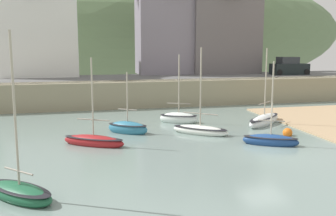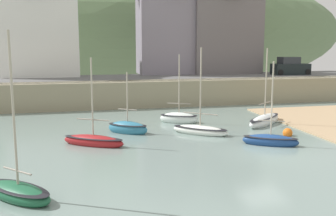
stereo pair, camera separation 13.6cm
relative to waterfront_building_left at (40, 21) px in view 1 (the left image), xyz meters
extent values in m
cube|color=gray|center=(13.01, -25.20, -8.13)|extent=(48.00, 40.00, 0.06)
cube|color=gray|center=(13.01, -8.20, -6.90)|extent=(48.00, 2.40, 2.40)
cube|color=#606060|center=(13.01, -4.50, -5.75)|extent=(48.00, 9.00, 0.10)
ellipsoid|color=#637F56|center=(14.75, 30.00, -0.11)|extent=(80.00, 44.00, 22.84)
cube|color=silver|center=(0.00, 0.00, -1.26)|extent=(7.63, 5.75, 8.88)
cube|color=gray|center=(14.32, 0.00, -1.18)|extent=(7.98, 4.22, 9.05)
cube|color=slate|center=(20.25, 0.00, -1.28)|extent=(7.92, 5.22, 8.85)
cube|color=#9D876A|center=(24.13, 4.00, -0.41)|extent=(2.80, 2.80, 10.59)
ellipsoid|color=navy|center=(14.14, -23.82, -7.88)|extent=(3.22, 2.35, 0.81)
ellipsoid|color=black|center=(14.14, -23.82, -7.66)|extent=(3.16, 2.31, 0.12)
cylinder|color=#B2A893|center=(14.14, -23.82, -5.38)|extent=(0.09, 0.09, 4.19)
cylinder|color=gray|center=(14.14, -23.82, -6.68)|extent=(1.34, 0.79, 0.07)
ellipsoid|color=white|center=(16.55, -18.33, -7.85)|extent=(4.17, 3.73, 0.93)
ellipsoid|color=black|center=(16.55, -18.33, -7.59)|extent=(4.08, 3.66, 0.12)
cylinder|color=#B2A893|center=(16.55, -18.33, -5.00)|extent=(0.09, 0.09, 4.76)
cylinder|color=gray|center=(16.55, -18.33, -6.53)|extent=(1.63, 1.38, 0.07)
ellipsoid|color=#A31E21|center=(4.20, -21.53, -7.89)|extent=(3.75, 2.86, 0.78)
ellipsoid|color=black|center=(4.20, -21.53, -7.67)|extent=(3.68, 2.80, 0.12)
cylinder|color=#B2A893|center=(4.20, -21.53, -5.29)|extent=(0.09, 0.09, 4.42)
cylinder|color=gray|center=(4.20, -21.53, -6.60)|extent=(1.80, 1.16, 0.07)
ellipsoid|color=white|center=(10.70, -16.21, -7.83)|extent=(3.06, 2.29, 0.98)
ellipsoid|color=black|center=(10.70, -16.21, -7.56)|extent=(3.00, 2.25, 0.12)
cylinder|color=#B2A893|center=(10.70, -16.21, -5.22)|extent=(0.09, 0.09, 4.24)
cylinder|color=gray|center=(10.70, -16.21, -6.68)|extent=(1.60, 0.85, 0.07)
ellipsoid|color=#1D5B3B|center=(1.07, -28.93, -7.90)|extent=(3.18, 3.27, 0.73)
ellipsoid|color=black|center=(1.07, -28.93, -7.70)|extent=(3.11, 3.20, 0.12)
cylinder|color=#B2A893|center=(1.07, -28.93, -4.68)|extent=(0.09, 0.09, 5.70)
cylinder|color=gray|center=(1.07, -28.93, -7.02)|extent=(1.17, 1.24, 0.07)
ellipsoid|color=teal|center=(6.55, -18.78, -7.83)|extent=(2.91, 2.53, 0.99)
ellipsoid|color=black|center=(6.55, -18.78, -7.55)|extent=(2.85, 2.48, 0.12)
cylinder|color=#B2A893|center=(6.55, -18.78, -5.72)|extent=(0.09, 0.09, 3.22)
cylinder|color=gray|center=(6.55, -18.78, -6.56)|extent=(1.14, 0.86, 0.07)
ellipsoid|color=white|center=(11.07, -20.17, -7.90)|extent=(3.64, 3.32, 0.72)
ellipsoid|color=black|center=(11.07, -20.17, -7.70)|extent=(3.56, 3.26, 0.12)
cylinder|color=#B2A893|center=(11.07, -20.17, -5.05)|extent=(0.09, 0.09, 4.99)
cylinder|color=gray|center=(11.07, -20.17, -6.77)|extent=(1.83, 1.56, 0.07)
cube|color=black|center=(26.56, -4.50, -5.10)|extent=(4.10, 1.71, 1.20)
cube|color=#282D33|center=(26.31, -4.50, -4.15)|extent=(2.10, 1.50, 0.80)
cylinder|color=black|center=(28.21, -3.70, -5.38)|extent=(0.64, 0.22, 0.64)
cylinder|color=black|center=(28.21, -5.30, -5.38)|extent=(0.64, 0.22, 0.64)
cylinder|color=black|center=(24.91, -3.70, -5.38)|extent=(0.64, 0.22, 0.64)
cylinder|color=black|center=(24.91, -5.30, -5.38)|extent=(0.64, 0.22, 0.64)
sphere|color=orange|center=(16.33, -21.95, -7.92)|extent=(0.61, 0.61, 0.61)
camera|label=1|loc=(3.19, -43.99, -2.32)|focal=42.21mm
camera|label=2|loc=(3.33, -44.02, -2.32)|focal=42.21mm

